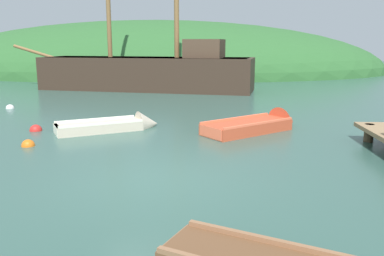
% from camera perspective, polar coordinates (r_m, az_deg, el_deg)
% --- Properties ---
extents(ground_plane, '(120.00, 120.00, 0.00)m').
position_cam_1_polar(ground_plane, '(9.05, -5.42, -7.14)').
color(ground_plane, '#33564C').
extents(shore_hill, '(47.40, 26.56, 10.36)m').
position_cam_1_polar(shore_hill, '(43.42, -5.53, 7.96)').
color(shore_hill, '#2D602D').
rests_on(shore_hill, ground).
extents(sailing_ship, '(16.04, 5.68, 13.26)m').
position_cam_1_polar(sailing_ship, '(25.97, -6.10, 7.14)').
color(sailing_ship, '#38281E').
rests_on(sailing_ship, ground).
extents(rowboat_center, '(3.76, 3.32, 1.15)m').
position_cam_1_polar(rowboat_center, '(14.12, 9.57, 0.23)').
color(rowboat_center, '#C64C2D').
rests_on(rowboat_center, ground).
extents(rowboat_outer_right, '(3.56, 2.53, 0.96)m').
position_cam_1_polar(rowboat_outer_right, '(14.20, -10.71, 0.14)').
color(rowboat_outer_right, beige).
rests_on(rowboat_outer_right, ground).
extents(buoy_orange, '(0.39, 0.39, 0.39)m').
position_cam_1_polar(buoy_orange, '(12.73, -21.98, -2.35)').
color(buoy_orange, orange).
rests_on(buoy_orange, ground).
extents(buoy_red, '(0.42, 0.42, 0.42)m').
position_cam_1_polar(buoy_red, '(14.83, -21.04, -0.35)').
color(buoy_red, red).
rests_on(buoy_red, ground).
extents(buoy_white, '(0.37, 0.37, 0.37)m').
position_cam_1_polar(buoy_white, '(20.28, -24.14, 2.51)').
color(buoy_white, white).
rests_on(buoy_white, ground).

